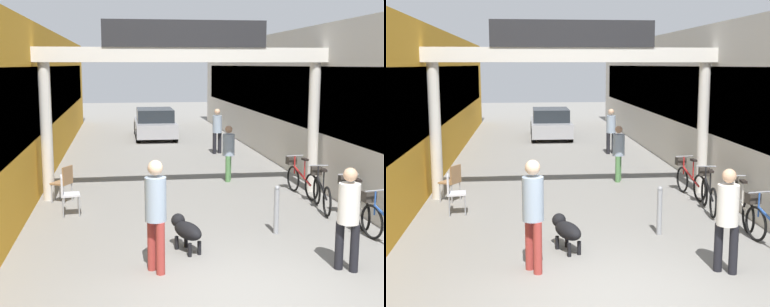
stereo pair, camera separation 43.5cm
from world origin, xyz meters
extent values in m
plane|color=gray|center=(0.00, 0.00, 0.00)|extent=(80.00, 80.00, 0.00)
cube|color=gold|center=(-5.10, 11.00, 2.16)|extent=(3.00, 26.00, 4.31)
cube|color=black|center=(-3.62, 11.00, 2.37)|extent=(0.04, 23.40, 1.72)
cube|color=beige|center=(5.10, 11.00, 2.16)|extent=(3.00, 26.00, 4.31)
cube|color=black|center=(3.62, 11.00, 2.37)|extent=(0.04, 23.40, 1.72)
cylinder|color=beige|center=(-3.35, 6.11, 1.67)|extent=(0.28, 0.28, 3.34)
cylinder|color=beige|center=(3.35, 6.11, 1.67)|extent=(0.28, 0.28, 3.34)
cube|color=beige|center=(0.00, 6.11, 3.51)|extent=(7.40, 0.44, 0.36)
cube|color=#232326|center=(0.00, 5.91, 4.01)|extent=(3.96, 0.10, 0.64)
cylinder|color=#99332D|center=(-1.15, 1.21, 0.42)|extent=(0.19, 0.19, 0.85)
cylinder|color=#99332D|center=(-1.02, 1.01, 0.42)|extent=(0.19, 0.19, 0.85)
cylinder|color=#8C9EB2|center=(-1.08, 1.11, 1.20)|extent=(0.47, 0.47, 0.70)
sphere|color=beige|center=(-1.08, 1.11, 1.70)|extent=(0.33, 0.33, 0.24)
cylinder|color=black|center=(2.05, 0.68, 0.39)|extent=(0.20, 0.20, 0.79)
cylinder|color=black|center=(1.86, 0.83, 0.39)|extent=(0.20, 0.20, 0.79)
cylinder|color=silver|center=(1.95, 0.76, 1.11)|extent=(0.48, 0.48, 0.65)
sphere|color=tan|center=(1.95, 0.76, 1.58)|extent=(0.31, 0.31, 0.22)
cylinder|color=#4C7F47|center=(1.48, 7.73, 0.37)|extent=(0.18, 0.18, 0.74)
cylinder|color=#4C7F47|center=(1.41, 7.50, 0.37)|extent=(0.18, 0.18, 0.74)
cylinder|color=#8C9EB2|center=(1.45, 7.61, 1.04)|extent=(0.43, 0.43, 0.61)
sphere|color=tan|center=(1.45, 7.61, 1.48)|extent=(0.26, 0.26, 0.21)
cylinder|color=black|center=(2.12, 12.41, 0.39)|extent=(0.19, 0.19, 0.78)
cylinder|color=black|center=(1.90, 12.31, 0.39)|extent=(0.19, 0.19, 0.78)
cylinder|color=#8C9EB2|center=(2.01, 12.36, 1.10)|extent=(0.46, 0.46, 0.64)
sphere|color=tan|center=(2.01, 12.36, 1.56)|extent=(0.29, 0.29, 0.22)
ellipsoid|color=black|center=(-0.46, 1.96, 0.39)|extent=(0.60, 0.81, 0.30)
sphere|color=black|center=(-0.60, 2.27, 0.49)|extent=(0.33, 0.33, 0.25)
sphere|color=white|center=(-0.55, 2.17, 0.37)|extent=(0.24, 0.24, 0.18)
cylinder|color=black|center=(-0.64, 2.13, 0.12)|extent=(0.09, 0.09, 0.24)
cylinder|color=black|center=(-0.46, 2.21, 0.12)|extent=(0.09, 0.09, 0.24)
cylinder|color=black|center=(-0.46, 1.72, 0.12)|extent=(0.09, 0.09, 0.24)
cylinder|color=black|center=(-0.28, 1.80, 0.12)|extent=(0.09, 0.09, 0.24)
torus|color=black|center=(3.09, 2.19, 0.34)|extent=(0.16, 0.67, 0.67)
cylinder|color=#234C9E|center=(3.10, 2.13, 0.72)|extent=(0.04, 0.04, 0.46)
cylinder|color=gray|center=(3.10, 2.13, 0.96)|extent=(0.46, 0.10, 0.03)
cube|color=#332D28|center=(3.07, 2.33, 0.80)|extent=(0.27, 0.24, 0.20)
torus|color=black|center=(3.23, 3.68, 0.34)|extent=(0.10, 0.67, 0.67)
torus|color=black|center=(3.15, 2.66, 0.34)|extent=(0.10, 0.67, 0.67)
cube|color=beige|center=(3.19, 3.17, 0.52)|extent=(0.11, 0.94, 0.34)
cylinder|color=beige|center=(3.18, 3.05, 0.74)|extent=(0.03, 0.03, 0.42)
cube|color=black|center=(3.18, 3.05, 0.96)|extent=(0.12, 0.23, 0.05)
cylinder|color=beige|center=(3.23, 3.62, 0.72)|extent=(0.03, 0.03, 0.46)
cylinder|color=gray|center=(3.23, 3.62, 0.96)|extent=(0.46, 0.07, 0.03)
cube|color=#332D28|center=(3.24, 3.82, 0.80)|extent=(0.26, 0.22, 0.20)
torus|color=black|center=(2.99, 4.76, 0.34)|extent=(0.15, 0.67, 0.67)
torus|color=black|center=(2.83, 3.75, 0.34)|extent=(0.15, 0.67, 0.67)
cube|color=black|center=(2.91, 4.26, 0.52)|extent=(0.18, 0.94, 0.34)
cylinder|color=black|center=(2.89, 4.14, 0.74)|extent=(0.04, 0.04, 0.42)
cube|color=black|center=(2.89, 4.14, 0.96)|extent=(0.13, 0.23, 0.05)
cylinder|color=black|center=(2.98, 4.70, 0.72)|extent=(0.04, 0.04, 0.46)
cylinder|color=gray|center=(2.98, 4.70, 0.96)|extent=(0.46, 0.10, 0.03)
cube|color=#332D28|center=(3.01, 4.90, 0.80)|extent=(0.27, 0.23, 0.20)
torus|color=black|center=(2.87, 6.15, 0.34)|extent=(0.13, 0.67, 0.67)
torus|color=black|center=(2.99, 5.13, 0.34)|extent=(0.13, 0.67, 0.67)
cube|color=red|center=(2.93, 5.64, 0.52)|extent=(0.15, 0.94, 0.34)
cylinder|color=red|center=(2.95, 5.52, 0.74)|extent=(0.04, 0.04, 0.42)
cube|color=black|center=(2.95, 5.52, 0.96)|extent=(0.13, 0.23, 0.05)
cylinder|color=red|center=(2.88, 6.09, 0.72)|extent=(0.04, 0.04, 0.46)
cylinder|color=gray|center=(2.88, 6.09, 0.96)|extent=(0.46, 0.08, 0.03)
cube|color=#332D28|center=(2.85, 6.28, 0.80)|extent=(0.26, 0.23, 0.20)
cylinder|color=gray|center=(1.39, 2.75, 0.44)|extent=(0.10, 0.10, 0.89)
sphere|color=gray|center=(1.39, 2.75, 0.92)|extent=(0.10, 0.10, 0.10)
cylinder|color=gray|center=(-2.56, 4.82, 0.23)|extent=(0.03, 0.03, 0.45)
cylinder|color=gray|center=(-2.52, 4.48, 0.23)|extent=(0.03, 0.03, 0.45)
cylinder|color=gray|center=(-2.89, 4.77, 0.23)|extent=(0.03, 0.03, 0.45)
cylinder|color=gray|center=(-2.85, 4.44, 0.23)|extent=(0.03, 0.03, 0.45)
cube|color=silver|center=(-2.71, 4.63, 0.47)|extent=(0.44, 0.44, 0.04)
cube|color=silver|center=(-2.88, 4.60, 0.69)|extent=(0.09, 0.40, 0.40)
cylinder|color=gray|center=(-3.25, 5.76, 0.23)|extent=(0.04, 0.04, 0.45)
cylinder|color=gray|center=(-3.09, 6.06, 0.23)|extent=(0.04, 0.04, 0.45)
cylinder|color=gray|center=(-2.95, 5.60, 0.23)|extent=(0.04, 0.04, 0.45)
cylinder|color=gray|center=(-2.79, 5.90, 0.23)|extent=(0.04, 0.04, 0.45)
cube|color=olive|center=(-3.02, 5.83, 0.47)|extent=(0.54, 0.54, 0.04)
cube|color=olive|center=(-2.86, 5.74, 0.69)|extent=(0.22, 0.37, 0.40)
cube|color=#99999E|center=(0.01, 17.06, 0.48)|extent=(1.77, 4.01, 0.60)
cube|color=#1E2328|center=(0.01, 16.91, 1.06)|extent=(1.59, 2.21, 0.55)
cylinder|color=black|center=(-0.78, 18.52, 0.30)|extent=(0.20, 0.60, 0.60)
cylinder|color=black|center=(0.81, 18.51, 0.30)|extent=(0.20, 0.60, 0.60)
cylinder|color=black|center=(-0.79, 15.62, 0.30)|extent=(0.20, 0.60, 0.60)
cylinder|color=black|center=(0.80, 15.61, 0.30)|extent=(0.20, 0.60, 0.60)
camera|label=1|loc=(-1.64, -7.02, 3.28)|focal=50.00mm
camera|label=2|loc=(-1.21, -7.07, 3.28)|focal=50.00mm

